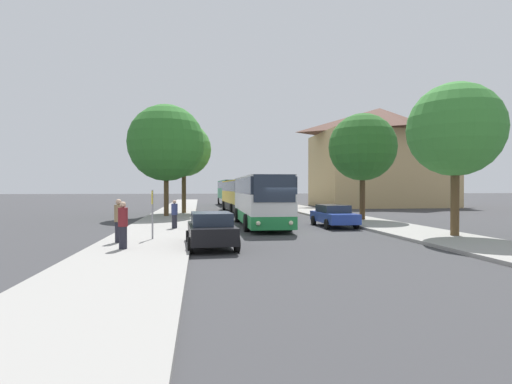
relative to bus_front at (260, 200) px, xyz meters
The scene contains 17 objects.
ground_plane 4.64m from the bus_front, 80.25° to the right, with size 300.00×300.00×0.00m, color #38383A.
sidewalk_left 7.75m from the bus_front, 145.88° to the right, with size 4.00×120.00×0.15m, color gray.
sidewalk_right 8.97m from the bus_front, 28.79° to the right, with size 4.00×120.00×0.15m, color gray.
building_right_background 32.33m from the bus_front, 51.32° to the left, with size 16.43×11.54×13.15m.
bus_front is the anchor object (origin of this frame).
bus_middle 15.23m from the bus_front, 89.13° to the left, with size 3.19×12.06×3.23m.
bus_rear 30.61m from the bus_front, 89.33° to the left, with size 3.10×12.02×3.52m.
parked_car_left_curb 9.75m from the bus_front, 110.70° to the right, with size 2.15×4.03×1.48m.
parked_car_right_near 4.79m from the bus_front, 13.96° to the right, with size 2.04×4.50×1.40m.
bus_stop_sign 9.16m from the bus_front, 131.14° to the right, with size 0.08×0.45×2.24m.
pedestrian_waiting_near 11.94m from the bus_front, 124.77° to the right, with size 0.36×0.36×1.81m.
pedestrian_waiting_far 10.77m from the bus_front, 133.00° to the right, with size 0.36×0.36×1.85m.
pedestrian_walking_back 5.79m from the bus_front, 158.27° to the right, with size 0.36×0.36×1.63m.
tree_left_near 13.98m from the bus_front, 113.70° to the left, with size 5.08×5.08×8.47m.
tree_left_far 11.60m from the bus_front, 128.41° to the left, with size 6.35×6.35×9.25m.
tree_right_near 9.26m from the bus_front, 17.72° to the left, with size 4.97×4.97×7.84m.
tree_right_mid 11.95m from the bus_front, 41.89° to the right, with size 4.56×4.56×7.47m.
Camera 1 is at (-4.64, -21.29, 2.48)m, focal length 28.00 mm.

